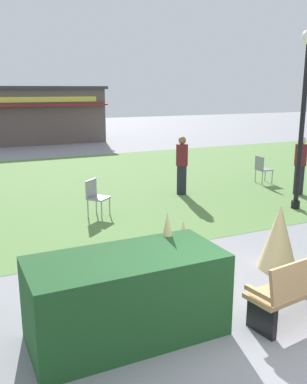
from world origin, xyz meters
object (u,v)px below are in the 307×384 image
Objects in this scene: park_bench at (306,286)px; lamppost_mid at (304,100)px; food_kiosk at (5,115)px; cafe_chair_east at (95,195)px; cafe_chair_north at (262,167)px; person_strolling at (182,165)px; person_standing at (300,165)px.

park_bench is 6.06m from lamppost_mid.
food_kiosk is 12.25× the size of cafe_chair_east.
food_kiosk is at bearing 113.22° from cafe_chair_north.
cafe_chair_east is (-4.85, 1.60, -2.21)m from lamppost_mid.
lamppost_mid reaches higher than person_strolling.
person_standing is (1.15, 1.11, -1.88)m from lamppost_mid.
person_standing reaches higher than cafe_chair_east.
food_kiosk reaches higher than cafe_chair_north.
lamppost_mid is at bearing -112.77° from cafe_chair_north.
person_standing is (4.96, 5.25, 0.38)m from park_bench.
lamppost_mid is 17.98m from food_kiosk.
cafe_chair_north is at bearing -130.81° from person_standing.
lamppost_mid reaches higher than person_standing.
food_kiosk is 12.25× the size of cafe_chair_north.
lamppost_mid is 2.58× the size of person_standing.
cafe_chair_east is 0.53× the size of person_standing.
lamppost_mid is 0.40× the size of food_kiosk.
lamppost_mid is 4.91× the size of cafe_chair_east.
lamppost_mid is 2.47m from person_standing.
person_standing is at bearing -124.10° from person_strolling.
food_kiosk is 14.98m from person_strolling.
person_standing is at bearing -4.70° from cafe_chair_east.
person_standing is (6.00, -0.49, 0.33)m from cafe_chair_east.
park_bench is at bearing 5.96° from person_standing.
cafe_chair_north is 3.10m from person_strolling.
cafe_chair_north is (1.16, 2.75, -2.21)m from lamppost_mid.
cafe_chair_east is at bearing 100.15° from person_strolling.
person_standing is (6.20, -16.11, -0.73)m from food_kiosk.
cafe_chair_east and cafe_chair_north have the same top height.
lamppost_mid is 3.73m from person_strolling.
park_bench is 1.04× the size of person_standing.
park_bench is 1.97× the size of cafe_chair_east.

